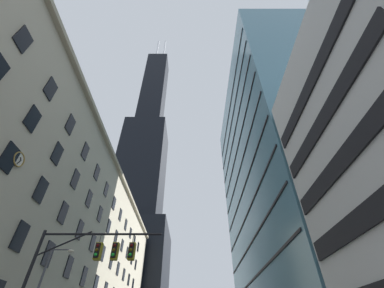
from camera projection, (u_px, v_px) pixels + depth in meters
station_building at (67, 247)px, 39.05m from camera, size 13.66×69.65×27.39m
dark_skyscraper at (139, 193)px, 101.84m from camera, size 28.00×28.00×179.47m
glass_office_midrise at (291, 176)px, 40.36m from camera, size 16.82×34.92×46.19m
traffic_signal_mast at (90, 262)px, 15.16m from camera, size 8.09×0.63×7.26m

